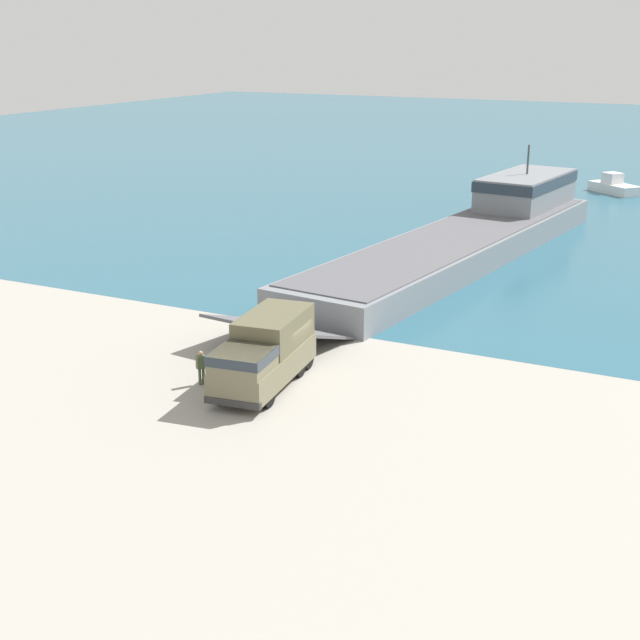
% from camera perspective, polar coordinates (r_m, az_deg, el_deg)
% --- Properties ---
extents(ground_plane, '(240.00, 240.00, 0.00)m').
position_cam_1_polar(ground_plane, '(43.20, -2.15, -3.38)').
color(ground_plane, '#9E998E').
extents(water_surface, '(240.00, 180.00, 0.01)m').
position_cam_1_polar(water_surface, '(134.08, 18.41, 10.27)').
color(water_surface, '#285B70').
rests_on(water_surface, ground_plane).
extents(landing_craft, '(11.52, 44.41, 6.97)m').
position_cam_1_polar(landing_craft, '(67.99, 9.96, 5.68)').
color(landing_craft, gray).
rests_on(landing_craft, ground_plane).
extents(military_truck, '(3.47, 7.46, 3.18)m').
position_cam_1_polar(military_truck, '(41.17, -3.57, -2.08)').
color(military_truck, '#6B664C').
rests_on(military_truck, ground_plane).
extents(soldier_on_ramp, '(0.44, 0.50, 1.66)m').
position_cam_1_polar(soldier_on_ramp, '(41.77, -7.61, -2.88)').
color(soldier_on_ramp, '#475638').
rests_on(soldier_on_ramp, ground_plane).
extents(moored_boat_a, '(5.72, 5.28, 2.03)m').
position_cam_1_polar(moored_boat_a, '(97.33, 18.30, 8.12)').
color(moored_boat_a, white).
rests_on(moored_boat_a, ground_plane).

